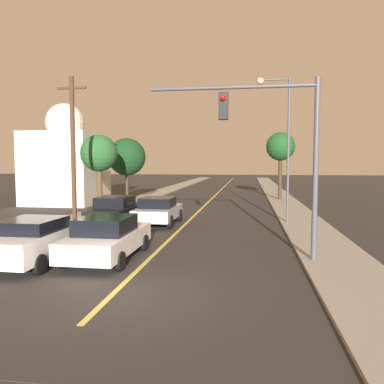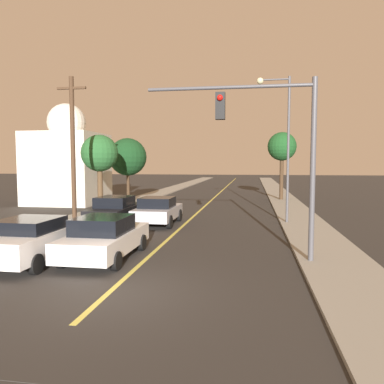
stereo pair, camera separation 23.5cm
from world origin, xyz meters
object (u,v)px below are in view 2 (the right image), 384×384
at_px(utility_pole_left, 73,148).
at_px(tree_right_near, 282,147).
at_px(streetlamp_right, 281,131).
at_px(domed_building_left, 68,162).
at_px(tree_left_near, 100,154).
at_px(tree_left_far, 128,157).
at_px(car_near_lane_second, 158,210).
at_px(traffic_signal_mast, 271,136).
at_px(car_near_lane_front, 105,237).
at_px(car_outer_lane_front, 32,239).
at_px(car_outer_lane_second, 116,210).

xyz_separation_m(utility_pole_left, tree_right_near, (12.01, 15.54, 0.61)).
bearing_deg(streetlamp_right, domed_building_left, 154.56).
distance_m(tree_left_near, tree_left_far, 5.11).
bearing_deg(streetlamp_right, car_near_lane_second, -169.06).
height_order(traffic_signal_mast, tree_left_near, traffic_signal_mast).
bearing_deg(domed_building_left, car_near_lane_front, -59.00).
distance_m(streetlamp_right, tree_left_near, 11.90).
xyz_separation_m(car_near_lane_front, car_outer_lane_front, (-2.29, -0.76, 0.02)).
xyz_separation_m(traffic_signal_mast, streetlamp_right, (0.92, 8.27, 0.84)).
bearing_deg(tree_right_near, domed_building_left, -163.32).
bearing_deg(tree_left_far, tree_right_near, 23.97).
relative_size(car_outer_lane_front, domed_building_left, 0.54).
distance_m(car_outer_lane_front, streetlamp_right, 13.73).
xyz_separation_m(streetlamp_right, tree_right_near, (1.04, 13.20, -0.34)).
height_order(car_outer_lane_front, utility_pole_left, utility_pole_left).
xyz_separation_m(car_outer_lane_front, traffic_signal_mast, (7.99, 1.24, 3.48)).
height_order(car_outer_lane_second, streetlamp_right, streetlamp_right).
height_order(car_near_lane_second, tree_left_near, tree_left_near).
bearing_deg(tree_left_far, streetlamp_right, -34.07).
bearing_deg(car_outer_lane_second, car_outer_lane_front, -90.00).
xyz_separation_m(car_outer_lane_second, tree_left_far, (-2.46, 9.28, 3.05)).
bearing_deg(domed_building_left, car_outer_lane_second, -50.90).
bearing_deg(streetlamp_right, tree_left_near, 167.43).
height_order(car_near_lane_second, tree_right_near, tree_right_near).
xyz_separation_m(car_outer_lane_second, traffic_signal_mast, (7.99, -6.68, 3.48)).
xyz_separation_m(utility_pole_left, tree_left_near, (-0.60, 4.92, -0.21)).
distance_m(car_near_lane_second, tree_right_near, 16.86).
bearing_deg(tree_left_near, car_outer_lane_front, -77.60).
height_order(traffic_signal_mast, utility_pole_left, utility_pole_left).
bearing_deg(traffic_signal_mast, domed_building_left, 134.15).
relative_size(car_outer_lane_front, car_outer_lane_second, 0.95).
xyz_separation_m(utility_pole_left, domed_building_left, (-5.66, 10.25, -0.72)).
distance_m(traffic_signal_mast, streetlamp_right, 8.36).
xyz_separation_m(car_near_lane_front, traffic_signal_mast, (5.70, 0.48, 3.50)).
distance_m(car_near_lane_front, car_near_lane_second, 7.47).
bearing_deg(traffic_signal_mast, tree_left_far, 123.21).
xyz_separation_m(car_outer_lane_second, domed_building_left, (-7.72, 9.50, 2.66)).
bearing_deg(car_near_lane_second, car_outer_lane_front, -105.54).
height_order(car_near_lane_front, streetlamp_right, streetlamp_right).
distance_m(streetlamp_right, utility_pole_left, 11.25).
bearing_deg(streetlamp_right, tree_left_far, 145.93).
relative_size(car_outer_lane_second, tree_right_near, 0.79).
distance_m(car_near_lane_second, tree_left_far, 10.60).
bearing_deg(tree_left_near, car_outer_lane_second, -57.49).
xyz_separation_m(tree_left_near, tree_right_near, (12.61, 10.62, 0.81)).
relative_size(car_near_lane_second, traffic_signal_mast, 0.68).
bearing_deg(traffic_signal_mast, car_near_lane_front, -175.21).
bearing_deg(car_outer_lane_front, traffic_signal_mast, 8.79).
height_order(utility_pole_left, tree_left_far, utility_pole_left).
bearing_deg(utility_pole_left, domed_building_left, 118.93).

